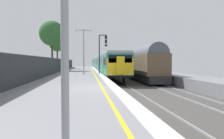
% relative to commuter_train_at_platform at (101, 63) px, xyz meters
% --- Properties ---
extents(ground, '(17.40, 110.00, 1.21)m').
position_rel_commuter_train_at_platform_xyz_m(ground, '(0.54, -39.56, -1.88)').
color(ground, gray).
extents(commuter_train_at_platform, '(2.83, 62.69, 3.81)m').
position_rel_commuter_train_at_platform_xyz_m(commuter_train_at_platform, '(0.00, 0.00, 0.00)').
color(commuter_train_at_platform, '#2D846B').
rests_on(commuter_train_at_platform, ground).
extents(freight_train_adjacent_track, '(2.60, 62.24, 4.50)m').
position_rel_commuter_train_at_platform_xyz_m(freight_train_adjacent_track, '(4.00, -0.56, 0.19)').
color(freight_train_adjacent_track, '#232326').
rests_on(freight_train_adjacent_track, ground).
extents(signal_gantry, '(1.10, 0.24, 4.98)m').
position_rel_commuter_train_at_platform_xyz_m(signal_gantry, '(-1.47, -24.84, 1.85)').
color(signal_gantry, '#47474C').
rests_on(signal_gantry, ground).
extents(platform_lamp_mid, '(2.00, 0.20, 5.29)m').
position_rel_commuter_train_at_platform_xyz_m(platform_lamp_mid, '(-3.70, -27.02, 1.88)').
color(platform_lamp_mid, '#93999E').
rests_on(platform_lamp_mid, ground).
extents(platform_back_fence, '(0.07, 99.00, 2.00)m').
position_rel_commuter_train_at_platform_xyz_m(platform_back_fence, '(-7.55, -39.56, -0.23)').
color(platform_back_fence, '#282B2D').
rests_on(platform_back_fence, ground).
extents(background_tree_left, '(3.62, 3.62, 7.40)m').
position_rel_commuter_train_at_platform_xyz_m(background_tree_left, '(-9.91, -3.26, 4.23)').
color(background_tree_left, '#473323').
rests_on(background_tree_left, ground).
extents(background_tree_centre, '(4.34, 4.34, 8.54)m').
position_rel_commuter_train_at_platform_xyz_m(background_tree_centre, '(-9.19, -14.32, 4.98)').
color(background_tree_centre, '#473323').
rests_on(background_tree_centre, ground).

